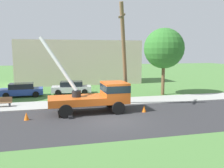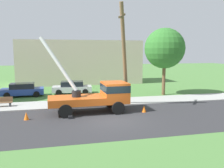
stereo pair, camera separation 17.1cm
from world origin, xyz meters
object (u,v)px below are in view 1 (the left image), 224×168
(parked_sedan_silver, at_px, (72,88))
(roadside_tree_near, at_px, (164,48))
(parked_sedan_blue, at_px, (22,90))
(traffic_cone_behind, at_px, (26,116))
(leaning_utility_pole, at_px, (124,55))
(traffic_cone_curbside, at_px, (120,104))
(utility_truck, at_px, (99,94))
(traffic_cone_ahead, at_px, (144,109))
(park_bench, at_px, (2,102))

(parked_sedan_silver, distance_m, roadside_tree_near, 11.21)
(parked_sedan_blue, relative_size, roadside_tree_near, 0.61)
(traffic_cone_behind, relative_size, parked_sedan_silver, 0.12)
(leaning_utility_pole, xyz_separation_m, traffic_cone_behind, (-7.83, -2.30, -4.21))
(traffic_cone_curbside, bearing_deg, utility_truck, -150.87)
(leaning_utility_pole, xyz_separation_m, traffic_cone_ahead, (1.05, -2.14, -4.21))
(traffic_cone_behind, bearing_deg, traffic_cone_curbside, 17.03)
(parked_sedan_blue, distance_m, park_bench, 5.20)
(traffic_cone_ahead, bearing_deg, park_bench, 159.48)
(utility_truck, bearing_deg, traffic_cone_behind, -168.17)
(traffic_cone_ahead, relative_size, parked_sedan_silver, 0.12)
(utility_truck, bearing_deg, leaning_utility_pole, 25.85)
(roadside_tree_near, bearing_deg, parked_sedan_blue, 170.31)
(leaning_utility_pole, relative_size, park_bench, 5.47)
(leaning_utility_pole, bearing_deg, traffic_cone_curbside, -178.72)
(park_bench, height_order, roadside_tree_near, roadside_tree_near)
(traffic_cone_behind, bearing_deg, roadside_tree_near, 26.71)
(utility_truck, distance_m, traffic_cone_ahead, 3.77)
(parked_sedan_silver, relative_size, park_bench, 2.84)
(traffic_cone_ahead, xyz_separation_m, park_bench, (-11.29, 4.23, 0.18))
(park_bench, distance_m, roadside_tree_near, 16.98)
(parked_sedan_silver, xyz_separation_m, roadside_tree_near, (9.85, -3.06, 4.41))
(traffic_cone_curbside, bearing_deg, leaning_utility_pole, 1.28)
(parked_sedan_silver, bearing_deg, roadside_tree_near, -17.28)
(traffic_cone_curbside, bearing_deg, parked_sedan_blue, 141.18)
(traffic_cone_behind, bearing_deg, parked_sedan_silver, 68.77)
(traffic_cone_curbside, bearing_deg, park_bench, 168.08)
(leaning_utility_pole, xyz_separation_m, park_bench, (-10.24, 2.09, -4.03))
(utility_truck, height_order, park_bench, utility_truck)
(leaning_utility_pole, relative_size, traffic_cone_behind, 15.63)
(leaning_utility_pole, distance_m, parked_sedan_silver, 9.41)
(traffic_cone_ahead, height_order, traffic_cone_curbside, same)
(traffic_cone_behind, distance_m, parked_sedan_blue, 9.61)
(traffic_cone_ahead, bearing_deg, parked_sedan_blue, 137.88)
(traffic_cone_curbside, bearing_deg, traffic_cone_behind, -162.97)
(parked_sedan_blue, height_order, park_bench, parked_sedan_blue)
(traffic_cone_behind, relative_size, traffic_cone_curbside, 1.00)
(traffic_cone_ahead, height_order, park_bench, park_bench)
(parked_sedan_silver, bearing_deg, traffic_cone_ahead, -62.96)
(utility_truck, bearing_deg, parked_sedan_silver, 99.87)
(utility_truck, height_order, parked_sedan_blue, utility_truck)
(parked_sedan_silver, bearing_deg, traffic_cone_behind, -111.23)
(parked_sedan_silver, bearing_deg, traffic_cone_curbside, -64.69)
(park_bench, bearing_deg, roadside_tree_near, 8.85)
(parked_sedan_silver, bearing_deg, parked_sedan_blue, -174.90)
(traffic_cone_curbside, height_order, parked_sedan_blue, parked_sedan_blue)
(utility_truck, distance_m, parked_sedan_silver, 8.99)
(parked_sedan_blue, bearing_deg, traffic_cone_ahead, -42.12)
(park_bench, bearing_deg, leaning_utility_pole, -11.51)
(park_bench, bearing_deg, parked_sedan_blue, 79.21)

